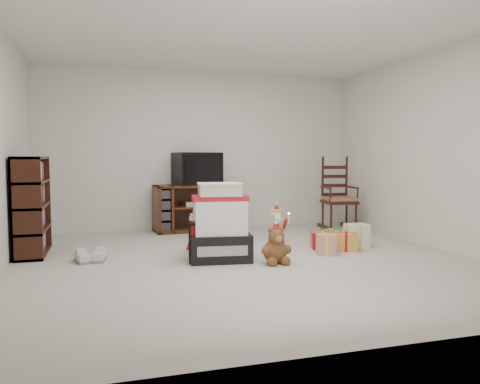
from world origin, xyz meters
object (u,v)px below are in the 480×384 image
Objects in this scene: mrs_claus_figurine at (195,235)px; bookshelf at (32,207)px; teddy_bear at (276,248)px; gift_pile at (220,227)px; sneaker_pair at (91,257)px; rocking_chair at (337,203)px; crt_television at (197,169)px; red_suitcase at (206,242)px; santa_figurine at (276,230)px; tv_stand at (195,208)px; gift_cluster at (339,239)px.

bookshelf is at bearing 166.59° from mrs_claus_figurine.
teddy_bear is (2.58, -1.28, -0.38)m from bookshelf.
sneaker_pair is at bearing 173.59° from gift_pile.
bookshelf is 4.46m from rocking_chair.
gift_pile is at bearing -106.09° from crt_television.
sneaker_pair is at bearing 161.19° from teddy_bear.
teddy_bear is 2.03m from sneaker_pair.
teddy_bear is at bearing -10.36° from red_suitcase.
santa_figurine is at bearing 68.70° from teddy_bear.
teddy_bear is at bearing -24.02° from gift_pile.
tv_stand reaches higher than mrs_claus_figurine.
santa_figurine is 0.73× the size of crt_television.
rocking_chair is 1.71m from gift_cluster.
santa_figurine is 1.89m from crt_television.
mrs_claus_figurine reaches higher than teddy_bear.
bookshelf is at bearing -156.84° from tv_stand.
crt_television is (0.35, 2.23, 0.74)m from red_suitcase.
gift_cluster is at bearing -8.01° from sneaker_pair.
gift_cluster is (1.44, -1.94, -0.23)m from tv_stand.
gift_pile reaches higher than tv_stand.
sneaker_pair is at bearing 177.46° from gift_cluster.
tv_stand is 2.43m from gift_cluster.
mrs_claus_figurine is 0.64× the size of gift_cluster.
gift_pile is 2.34× the size of sneaker_pair.
rocking_chair is at bearing 36.92° from santa_figurine.
teddy_bear is 1.08× the size of sneaker_pair.
bookshelf reaches higher than gift_pile.
teddy_bear is 1.16m from gift_cluster.
crt_television is (-1.40, 1.97, 0.84)m from gift_cluster.
bookshelf is at bearing 131.11° from sneaker_pair.
teddy_bear is at bearing -153.37° from gift_cluster.
gift_pile is 1.56× the size of mrs_claus_figurine.
gift_pile is 1.09m from santa_figurine.
bookshelf is 1.04m from sneaker_pair.
sneaker_pair is at bearing -173.33° from santa_figurine.
santa_figurine reaches higher than mrs_claus_figurine.
bookshelf is 2.23× the size of red_suitcase.
gift_cluster is (0.68, -0.40, -0.08)m from santa_figurine.
sneaker_pair is 0.43× the size of gift_cluster.
gift_cluster is at bearing 26.63° from teddy_bear.
teddy_bear is 1.10m from mrs_claus_figurine.
rocking_chair is (4.40, 0.73, -0.15)m from bookshelf.
gift_pile reaches higher than teddy_bear.
teddy_bear is 0.71× the size of santa_figurine.
bookshelf reaches higher than mrs_claus_figurine.
sneaker_pair is at bearing 171.80° from red_suitcase.
crt_television reaches higher than sneaker_pair.
rocking_chair is 2.23× the size of mrs_claus_figurine.
santa_figurine is at bearing -69.23° from tv_stand.
rocking_chair is 1.59× the size of crt_television.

